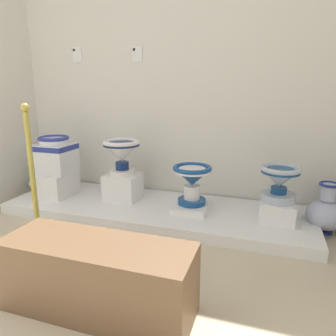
% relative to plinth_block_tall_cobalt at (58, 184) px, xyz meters
% --- Properties ---
extents(wall_back, '(3.57, 0.06, 3.25)m').
position_rel_plinth_block_tall_cobalt_xyz_m(wall_back, '(1.07, 0.55, 1.41)').
color(wall_back, silver).
rests_on(wall_back, ground_plane).
extents(display_platform, '(2.87, 0.89, 0.10)m').
position_rel_plinth_block_tall_cobalt_xyz_m(display_platform, '(1.07, 0.05, -0.17)').
color(display_platform, white).
rests_on(display_platform, ground_plane).
extents(plinth_block_tall_cobalt, '(0.29, 0.38, 0.24)m').
position_rel_plinth_block_tall_cobalt_xyz_m(plinth_block_tall_cobalt, '(0.00, 0.00, 0.00)').
color(plinth_block_tall_cobalt, white).
rests_on(plinth_block_tall_cobalt, display_platform).
extents(antique_toilet_tall_cobalt, '(0.36, 0.33, 0.38)m').
position_rel_plinth_block_tall_cobalt_xyz_m(antique_toilet_tall_cobalt, '(-0.00, 0.00, 0.32)').
color(antique_toilet_tall_cobalt, white).
rests_on(antique_toilet_tall_cobalt, plinth_block_tall_cobalt).
extents(plinth_block_rightmost, '(0.32, 0.30, 0.25)m').
position_rel_plinth_block_tall_cobalt_xyz_m(plinth_block_rightmost, '(0.69, 0.12, 0.00)').
color(plinth_block_rightmost, white).
rests_on(plinth_block_rightmost, display_platform).
extents(antique_toilet_rightmost, '(0.37, 0.37, 0.35)m').
position_rel_plinth_block_tall_cobalt_xyz_m(antique_toilet_rightmost, '(0.69, 0.12, 0.36)').
color(antique_toilet_rightmost, white).
rests_on(antique_toilet_rightmost, plinth_block_rightmost).
extents(plinth_block_leftmost, '(0.31, 0.38, 0.06)m').
position_rel_plinth_block_tall_cobalt_xyz_m(plinth_block_leftmost, '(1.42, 0.05, -0.09)').
color(plinth_block_leftmost, white).
rests_on(plinth_block_leftmost, display_platform).
extents(antique_toilet_leftmost, '(0.35, 0.35, 0.35)m').
position_rel_plinth_block_tall_cobalt_xyz_m(antique_toilet_leftmost, '(1.42, 0.05, 0.18)').
color(antique_toilet_leftmost, '#17498D').
rests_on(antique_toilet_leftmost, plinth_block_leftmost).
extents(plinth_block_central_ornate, '(0.28, 0.35, 0.17)m').
position_rel_plinth_block_tall_cobalt_xyz_m(plinth_block_central_ornate, '(2.16, 0.06, -0.04)').
color(plinth_block_central_ornate, white).
rests_on(plinth_block_central_ornate, display_platform).
extents(antique_toilet_central_ornate, '(0.33, 0.33, 0.30)m').
position_rel_plinth_block_tall_cobalt_xyz_m(antique_toilet_central_ornate, '(2.16, 0.06, 0.23)').
color(antique_toilet_central_ornate, '#ACBACC').
rests_on(antique_toilet_central_ornate, plinth_block_central_ornate).
extents(info_placard_first, '(0.11, 0.01, 0.16)m').
position_rel_plinth_block_tall_cobalt_xyz_m(info_placard_first, '(-0.00, 0.51, 1.32)').
color(info_placard_first, white).
extents(info_placard_second, '(0.11, 0.01, 0.15)m').
position_rel_plinth_block_tall_cobalt_xyz_m(info_placard_second, '(0.71, 0.51, 1.30)').
color(info_placard_second, white).
extents(decorative_vase_spare, '(0.29, 0.29, 0.33)m').
position_rel_plinth_block_tall_cobalt_xyz_m(decorative_vase_spare, '(-0.42, 0.25, -0.08)').
color(decorative_vase_spare, navy).
rests_on(decorative_vase_spare, ground_plane).
extents(decorative_vase_companion, '(0.32, 0.32, 0.44)m').
position_rel_plinth_block_tall_cobalt_xyz_m(decorative_vase_companion, '(2.55, 0.14, -0.04)').
color(decorative_vase_companion, navy).
rests_on(decorative_vase_companion, ground_plane).
extents(stanchion_post_near_left, '(0.25, 0.25, 1.08)m').
position_rel_plinth_block_tall_cobalt_xyz_m(stanchion_post_near_left, '(0.33, -0.70, 0.12)').
color(stanchion_post_near_left, gold).
rests_on(stanchion_post_near_left, ground_plane).
extents(museum_bench, '(1.03, 0.36, 0.40)m').
position_rel_plinth_block_tall_cobalt_xyz_m(museum_bench, '(1.24, -1.30, -0.02)').
color(museum_bench, brown).
rests_on(museum_bench, ground_plane).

